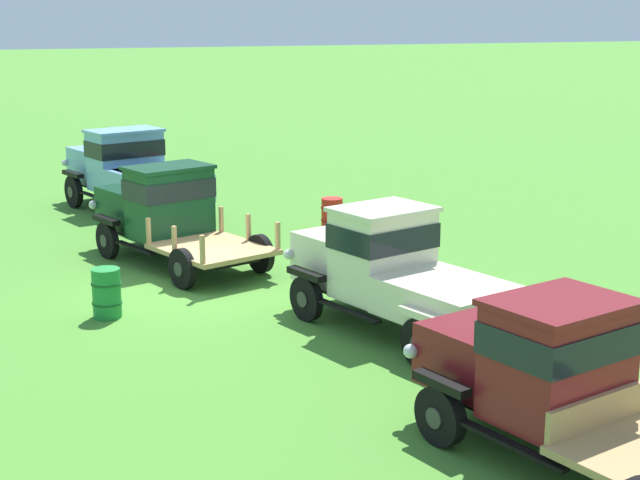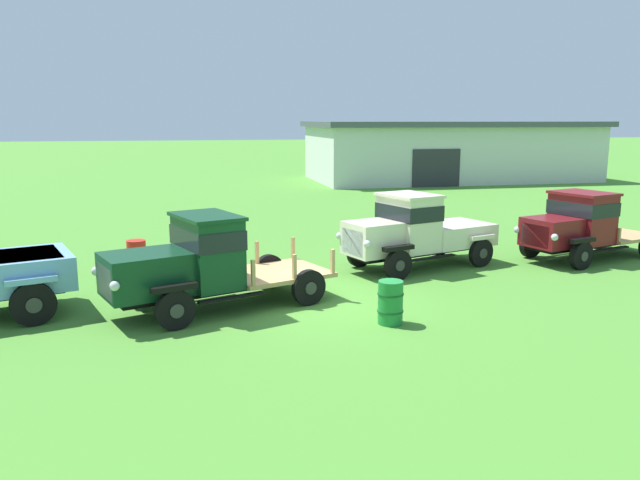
{
  "view_description": "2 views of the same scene",
  "coord_description": "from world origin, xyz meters",
  "px_view_note": "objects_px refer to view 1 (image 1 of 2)",
  "views": [
    {
      "loc": [
        18.81,
        -3.73,
        5.58
      ],
      "look_at": [
        0.69,
        2.53,
        1.0
      ],
      "focal_mm": 55.0,
      "sensor_mm": 36.0,
      "label": 1
    },
    {
      "loc": [
        -2.92,
        -13.78,
        4.23
      ],
      "look_at": [
        0.69,
        2.53,
        1.0
      ],
      "focal_mm": 35.0,
      "sensor_mm": 36.0,
      "label": 2
    }
  ],
  "objects_px": {
    "vintage_truck_far_side": "(549,373)",
    "oil_drum_near_fence": "(107,293)",
    "vintage_truck_midrow_center": "(393,270)",
    "oil_drum_beside_row": "(332,214)",
    "vintage_truck_second_in_line": "(164,210)",
    "vintage_truck_foreground_near": "(131,171)"
  },
  "relations": [
    {
      "from": "vintage_truck_far_side",
      "to": "oil_drum_near_fence",
      "type": "distance_m",
      "value": 8.87
    },
    {
      "from": "vintage_truck_midrow_center",
      "to": "oil_drum_beside_row",
      "type": "relative_size",
      "value": 6.15
    },
    {
      "from": "vintage_truck_second_in_line",
      "to": "oil_drum_near_fence",
      "type": "relative_size",
      "value": 5.96
    },
    {
      "from": "vintage_truck_second_in_line",
      "to": "vintage_truck_far_side",
      "type": "xyz_separation_m",
      "value": [
        11.49,
        2.8,
        -0.03
      ]
    },
    {
      "from": "vintage_truck_foreground_near",
      "to": "vintage_truck_midrow_center",
      "type": "bearing_deg",
      "value": 13.33
    },
    {
      "from": "vintage_truck_foreground_near",
      "to": "vintage_truck_far_side",
      "type": "relative_size",
      "value": 1.14
    },
    {
      "from": "oil_drum_beside_row",
      "to": "oil_drum_near_fence",
      "type": "distance_m",
      "value": 8.46
    },
    {
      "from": "oil_drum_beside_row",
      "to": "oil_drum_near_fence",
      "type": "height_order",
      "value": "oil_drum_near_fence"
    },
    {
      "from": "oil_drum_beside_row",
      "to": "vintage_truck_second_in_line",
      "type": "bearing_deg",
      "value": -70.58
    },
    {
      "from": "vintage_truck_second_in_line",
      "to": "oil_drum_near_fence",
      "type": "bearing_deg",
      "value": -24.45
    },
    {
      "from": "vintage_truck_far_side",
      "to": "oil_drum_near_fence",
      "type": "xyz_separation_m",
      "value": [
        -7.56,
        -4.58,
        -0.63
      ]
    },
    {
      "from": "vintage_truck_foreground_near",
      "to": "vintage_truck_midrow_center",
      "type": "height_order",
      "value": "vintage_truck_foreground_near"
    },
    {
      "from": "vintage_truck_midrow_center",
      "to": "vintage_truck_far_side",
      "type": "height_order",
      "value": "vintage_truck_midrow_center"
    },
    {
      "from": "vintage_truck_midrow_center",
      "to": "oil_drum_beside_row",
      "type": "height_order",
      "value": "vintage_truck_midrow_center"
    },
    {
      "from": "oil_drum_beside_row",
      "to": "vintage_truck_far_side",
      "type": "bearing_deg",
      "value": -7.84
    },
    {
      "from": "oil_drum_beside_row",
      "to": "oil_drum_near_fence",
      "type": "relative_size",
      "value": 0.88
    },
    {
      "from": "vintage_truck_foreground_near",
      "to": "oil_drum_near_fence",
      "type": "xyz_separation_m",
      "value": [
        9.47,
        -1.88,
        -0.68
      ]
    },
    {
      "from": "oil_drum_beside_row",
      "to": "oil_drum_near_fence",
      "type": "bearing_deg",
      "value": -49.03
    },
    {
      "from": "vintage_truck_midrow_center",
      "to": "oil_drum_near_fence",
      "type": "relative_size",
      "value": 5.41
    },
    {
      "from": "vintage_truck_foreground_near",
      "to": "oil_drum_beside_row",
      "type": "height_order",
      "value": "vintage_truck_foreground_near"
    },
    {
      "from": "vintage_truck_foreground_near",
      "to": "vintage_truck_midrow_center",
      "type": "xyz_separation_m",
      "value": [
        11.81,
        2.8,
        -0.05
      ]
    },
    {
      "from": "vintage_truck_foreground_near",
      "to": "oil_drum_near_fence",
      "type": "distance_m",
      "value": 9.68
    }
  ]
}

